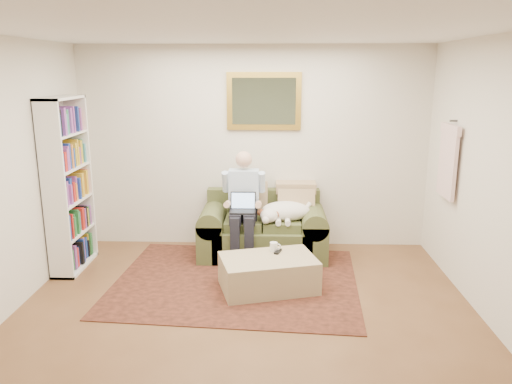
# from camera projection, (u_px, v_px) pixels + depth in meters

# --- Properties ---
(room_shell) EXTENTS (4.51, 5.00, 2.61)m
(room_shell) POSITION_uv_depth(u_px,v_px,m) (244.00, 186.00, 4.37)
(room_shell) COLOR brown
(room_shell) RESTS_ON ground
(rug) EXTENTS (2.80, 2.31, 0.01)m
(rug) POSITION_uv_depth(u_px,v_px,m) (236.00, 281.00, 5.55)
(rug) COLOR black
(rug) RESTS_ON room_shell
(sofa) EXTENTS (1.57, 0.80, 0.94)m
(sofa) POSITION_uv_depth(u_px,v_px,m) (263.00, 234.00, 6.28)
(sofa) COLOR #49502A
(sofa) RESTS_ON room_shell
(seated_man) EXTENTS (0.52, 0.74, 1.32)m
(seated_man) POSITION_uv_depth(u_px,v_px,m) (243.00, 207.00, 6.05)
(seated_man) COLOR #8CAFD8
(seated_man) RESTS_ON sofa
(laptop) EXTENTS (0.31, 0.24, 0.22)m
(laptop) POSITION_uv_depth(u_px,v_px,m) (243.00, 206.00, 5.98)
(laptop) COLOR black
(laptop) RESTS_ON seated_man
(sleeping_dog) EXTENTS (0.65, 0.41, 0.24)m
(sleeping_dog) POSITION_uv_depth(u_px,v_px,m) (286.00, 211.00, 6.11)
(sleeping_dog) COLOR white
(sleeping_dog) RESTS_ON sofa
(ottoman) EXTENTS (1.11, 0.87, 0.36)m
(ottoman) POSITION_uv_depth(u_px,v_px,m) (268.00, 273.00, 5.31)
(ottoman) COLOR tan
(ottoman) RESTS_ON room_shell
(coffee_mug) EXTENTS (0.08, 0.08, 0.10)m
(coffee_mug) POSITION_uv_depth(u_px,v_px,m) (274.00, 247.00, 5.44)
(coffee_mug) COLOR white
(coffee_mug) RESTS_ON ottoman
(tv_remote) EXTENTS (0.09, 0.16, 0.02)m
(tv_remote) POSITION_uv_depth(u_px,v_px,m) (278.00, 251.00, 5.42)
(tv_remote) COLOR black
(tv_remote) RESTS_ON ottoman
(bookshelf) EXTENTS (0.28, 0.80, 2.00)m
(bookshelf) POSITION_uv_depth(u_px,v_px,m) (68.00, 185.00, 5.72)
(bookshelf) COLOR white
(bookshelf) RESTS_ON room_shell
(wall_mirror) EXTENTS (0.94, 0.04, 0.72)m
(wall_mirror) POSITION_uv_depth(u_px,v_px,m) (264.00, 101.00, 6.28)
(wall_mirror) COLOR gold
(wall_mirror) RESTS_ON room_shell
(hanging_shirt) EXTENTS (0.06, 0.52, 0.90)m
(hanging_shirt) POSITION_uv_depth(u_px,v_px,m) (448.00, 157.00, 5.50)
(hanging_shirt) COLOR #F4CACA
(hanging_shirt) RESTS_ON room_shell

